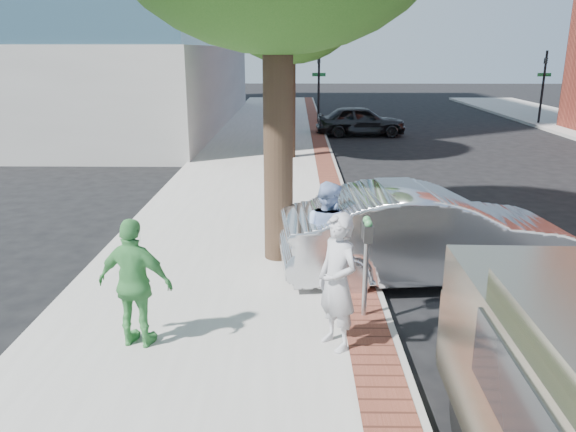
{
  "coord_description": "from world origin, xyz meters",
  "views": [
    {
      "loc": [
        -0.3,
        -7.88,
        3.84
      ],
      "look_at": [
        -0.42,
        1.01,
        1.2
      ],
      "focal_mm": 35.0,
      "sensor_mm": 36.0,
      "label": 1
    }
  ],
  "objects_px": {
    "person_green": "(135,284)",
    "person_gray": "(337,282)",
    "sedan_silver": "(426,235)",
    "parking_meter": "(367,247)",
    "bg_car": "(361,121)",
    "person_officer": "(328,234)"
  },
  "relations": [
    {
      "from": "person_green",
      "to": "person_gray",
      "type": "bearing_deg",
      "value": -168.28
    },
    {
      "from": "person_green",
      "to": "sedan_silver",
      "type": "relative_size",
      "value": 0.34
    },
    {
      "from": "parking_meter",
      "to": "sedan_silver",
      "type": "relative_size",
      "value": 0.3
    },
    {
      "from": "bg_car",
      "to": "person_gray",
      "type": "bearing_deg",
      "value": 171.07
    },
    {
      "from": "sedan_silver",
      "to": "person_green",
      "type": "bearing_deg",
      "value": 115.5
    },
    {
      "from": "parking_meter",
      "to": "person_officer",
      "type": "bearing_deg",
      "value": 113.22
    },
    {
      "from": "person_green",
      "to": "sedan_silver",
      "type": "bearing_deg",
      "value": -136.83
    },
    {
      "from": "person_gray",
      "to": "person_officer",
      "type": "xyz_separation_m",
      "value": [
        -0.02,
        1.99,
        -0.03
      ]
    },
    {
      "from": "parking_meter",
      "to": "person_officer",
      "type": "height_order",
      "value": "person_officer"
    },
    {
      "from": "person_officer",
      "to": "bg_car",
      "type": "bearing_deg",
      "value": -54.54
    },
    {
      "from": "parking_meter",
      "to": "sedan_silver",
      "type": "distance_m",
      "value": 2.15
    },
    {
      "from": "person_gray",
      "to": "person_officer",
      "type": "distance_m",
      "value": 1.99
    },
    {
      "from": "sedan_silver",
      "to": "bg_car",
      "type": "height_order",
      "value": "sedan_silver"
    },
    {
      "from": "person_officer",
      "to": "bg_car",
      "type": "distance_m",
      "value": 17.75
    },
    {
      "from": "person_gray",
      "to": "sedan_silver",
      "type": "height_order",
      "value": "person_gray"
    },
    {
      "from": "person_green",
      "to": "parking_meter",
      "type": "bearing_deg",
      "value": -152.07
    },
    {
      "from": "parking_meter",
      "to": "person_officer",
      "type": "distance_m",
      "value": 1.23
    },
    {
      "from": "person_gray",
      "to": "bg_car",
      "type": "relative_size",
      "value": 0.44
    },
    {
      "from": "person_officer",
      "to": "sedan_silver",
      "type": "relative_size",
      "value": 0.35
    },
    {
      "from": "person_green",
      "to": "sedan_silver",
      "type": "height_order",
      "value": "person_green"
    },
    {
      "from": "person_gray",
      "to": "person_green",
      "type": "bearing_deg",
      "value": -123.76
    },
    {
      "from": "person_officer",
      "to": "bg_car",
      "type": "xyz_separation_m",
      "value": [
        2.49,
        17.57,
        -0.32
      ]
    }
  ]
}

